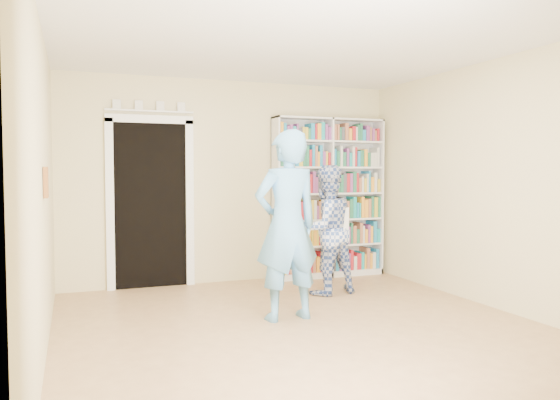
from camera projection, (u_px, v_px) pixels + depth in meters
name	position (u px, v px, depth m)	size (l,w,h in m)	color
floor	(307.00, 331.00, 5.10)	(5.00, 5.00, 0.00)	#9F744D
ceiling	(308.00, 38.00, 4.95)	(5.00, 5.00, 0.00)	white
wall_back	(233.00, 182.00, 7.36)	(4.50, 4.50, 0.00)	beige
wall_left	(42.00, 189.00, 4.23)	(5.00, 5.00, 0.00)	beige
wall_right	(500.00, 184.00, 5.82)	(5.00, 5.00, 0.00)	beige
bookshelf	(328.00, 197.00, 7.70)	(1.62, 0.30, 2.23)	white
doorway	(151.00, 196.00, 6.96)	(1.10, 0.08, 2.43)	black
wall_art	(46.00, 182.00, 4.42)	(0.03, 0.25, 0.25)	brown
man_blue	(287.00, 225.00, 5.44)	(0.69, 0.45, 1.90)	#5FA1D3
man_plaid	(326.00, 230.00, 6.60)	(0.76, 0.59, 1.56)	#314D96
paper_sheet	(343.00, 219.00, 6.48)	(0.19, 0.01, 0.27)	white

